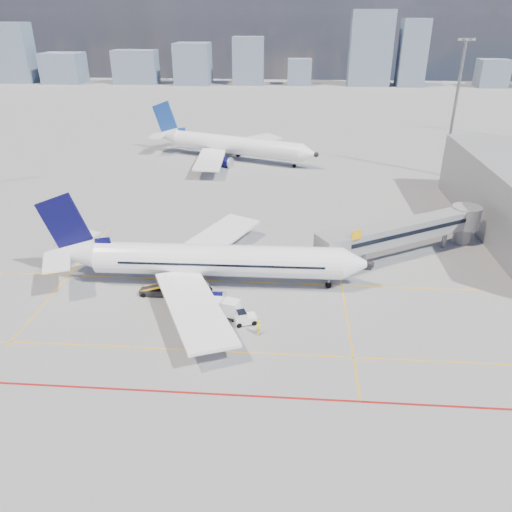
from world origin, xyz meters
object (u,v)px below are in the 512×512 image
at_px(main_aircraft, 204,260).
at_px(baggage_tug, 244,318).
at_px(second_aircraft, 230,145).
at_px(belt_loader, 159,291).
at_px(ramp_worker, 259,327).
at_px(cargo_dolly, 223,307).

height_order(main_aircraft, baggage_tug, main_aircraft).
relative_size(second_aircraft, baggage_tug, 15.40).
distance_m(baggage_tug, belt_loader, 11.67).
height_order(main_aircraft, second_aircraft, second_aircraft).
distance_m(belt_loader, ramp_worker, 14.01).
xyz_separation_m(belt_loader, ramp_worker, (12.13, -7.01, 0.28)).
bearing_deg(ramp_worker, baggage_tug, 58.61).
height_order(baggage_tug, belt_loader, belt_loader).
bearing_deg(belt_loader, ramp_worker, -29.37).
bearing_deg(cargo_dolly, main_aircraft, 132.26).
height_order(baggage_tug, cargo_dolly, cargo_dolly).
height_order(second_aircraft, cargo_dolly, second_aircraft).
bearing_deg(ramp_worker, cargo_dolly, 68.14).
distance_m(second_aircraft, ramp_worker, 67.70).
bearing_deg(ramp_worker, main_aircraft, 52.29).
relative_size(main_aircraft, baggage_tug, 15.50).
relative_size(second_aircraft, cargo_dolly, 9.62).
bearing_deg(ramp_worker, second_aircraft, 25.96).
bearing_deg(belt_loader, main_aircraft, 31.68).
bearing_deg(ramp_worker, belt_loader, 76.48).
xyz_separation_m(second_aircraft, belt_loader, (-1.03, -59.73, -2.62)).
relative_size(main_aircraft, second_aircraft, 1.01).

